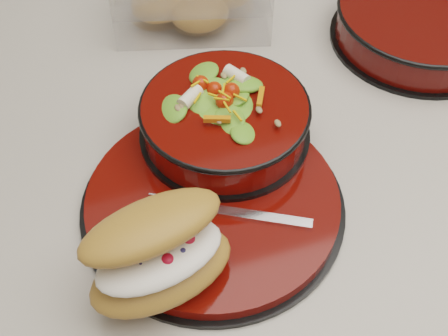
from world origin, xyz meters
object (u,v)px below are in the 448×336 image
object	(u,v)px
island_counter	(310,274)
croissant	(158,253)
fork	(232,212)
extra_bowl	(423,23)
salad_bowl	(225,115)
dinner_plate	(214,203)

from	to	relation	value
island_counter	croissant	world-z (taller)	croissant
croissant	fork	bearing A→B (deg)	17.83
fork	extra_bowl	world-z (taller)	extra_bowl
salad_bowl	croissant	xyz separation A→B (m)	(-0.12, -0.16, 0.01)
salad_bowl	fork	bearing A→B (deg)	-104.55
dinner_plate	fork	size ratio (longest dim) A/B	1.98
croissant	fork	distance (m)	0.11
dinner_plate	island_counter	bearing A→B (deg)	27.01
dinner_plate	croissant	size ratio (longest dim) A/B	1.85
salad_bowl	extra_bowl	size ratio (longest dim) A/B	0.81
island_counter	dinner_plate	bearing A→B (deg)	-152.99
extra_bowl	island_counter	bearing A→B (deg)	-151.67
fork	croissant	bearing A→B (deg)	147.79
croissant	fork	xyz separation A→B (m)	(0.09, 0.05, -0.04)
island_counter	fork	bearing A→B (deg)	-146.12
island_counter	dinner_plate	distance (m)	0.52
dinner_plate	salad_bowl	size ratio (longest dim) A/B	1.45
island_counter	fork	world-z (taller)	fork
salad_bowl	island_counter	bearing A→B (deg)	8.15
dinner_plate	croissant	bearing A→B (deg)	-135.62
croissant	extra_bowl	distance (m)	0.53
island_counter	fork	distance (m)	0.53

